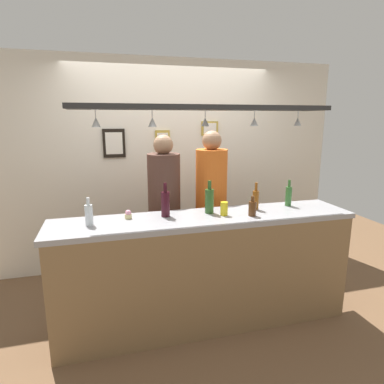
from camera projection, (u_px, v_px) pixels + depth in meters
ground_plane at (195, 301)px, 3.47m from camera, size 8.00×8.00×0.00m
back_wall at (171, 165)px, 4.22m from camera, size 4.40×0.06×2.60m
bar_counter at (211, 259)px, 2.84m from camera, size 2.70×0.55×1.03m
overhead_glass_rack at (205, 108)px, 2.75m from camera, size 2.20×0.36×0.04m
hanging_wineglass_far_left at (96, 121)px, 2.50m from camera, size 0.07×0.07×0.13m
hanging_wineglass_left at (152, 121)px, 2.60m from camera, size 0.07×0.07×0.13m
hanging_wineglass_center_left at (205, 121)px, 2.79m from camera, size 0.07×0.07×0.13m
hanging_wineglass_center at (254, 121)px, 2.85m from camera, size 0.07×0.07×0.13m
hanging_wineglass_center_right at (298, 121)px, 2.99m from camera, size 0.07×0.07×0.13m
person_left_brown_shirt at (164, 200)px, 3.47m from camera, size 0.34×0.34×1.72m
person_right_orange_shirt at (211, 195)px, 3.60m from camera, size 0.34×0.34×1.76m
bottle_beer_green_import at (289, 196)px, 3.24m from camera, size 0.06×0.06×0.26m
bottle_beer_brown_stubby at (252, 208)px, 2.91m from camera, size 0.07×0.07×0.18m
bottle_wine_dark_red at (165, 203)px, 2.89m from camera, size 0.08×0.08×0.30m
bottle_champagne_green at (209, 200)px, 2.99m from camera, size 0.08×0.08×0.30m
bottle_soda_clear at (89, 214)px, 2.65m from camera, size 0.06×0.06×0.23m
bottle_beer_amber_tall at (256, 199)px, 3.11m from camera, size 0.06×0.06×0.26m
drink_can at (224, 209)px, 2.93m from camera, size 0.07×0.07×0.12m
cupcake at (128, 215)px, 2.84m from camera, size 0.06×0.06×0.08m
picture_frame_crest at (163, 141)px, 4.08m from camera, size 0.18×0.02×0.26m
picture_frame_caricature at (114, 143)px, 3.93m from camera, size 0.26×0.02×0.34m
picture_frame_upper_small at (210, 128)px, 4.21m from camera, size 0.22×0.02×0.18m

